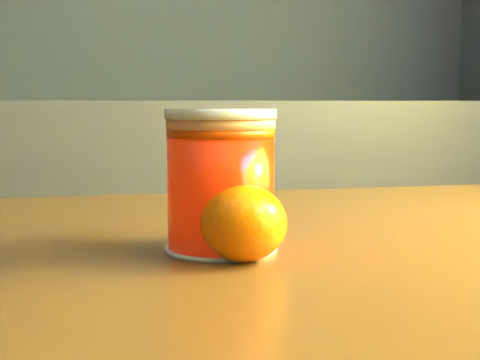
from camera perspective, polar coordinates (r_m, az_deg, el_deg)
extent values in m
cube|color=brown|center=(0.55, 1.41, -8.04)|extent=(1.10, 0.82, 0.04)
cylinder|color=#FD2405|center=(0.54, -1.65, -0.86)|extent=(0.09, 0.09, 0.10)
cylinder|color=#E2925C|center=(0.53, -1.67, 4.82)|extent=(0.09, 0.09, 0.01)
cylinder|color=silver|center=(0.53, -1.68, 5.54)|extent=(0.09, 0.09, 0.01)
ellipsoid|color=#FF6E05|center=(0.50, 0.31, -3.70)|extent=(0.08, 0.08, 0.06)
ellipsoid|color=#FF6E05|center=(0.53, -1.30, -3.42)|extent=(0.07, 0.07, 0.05)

